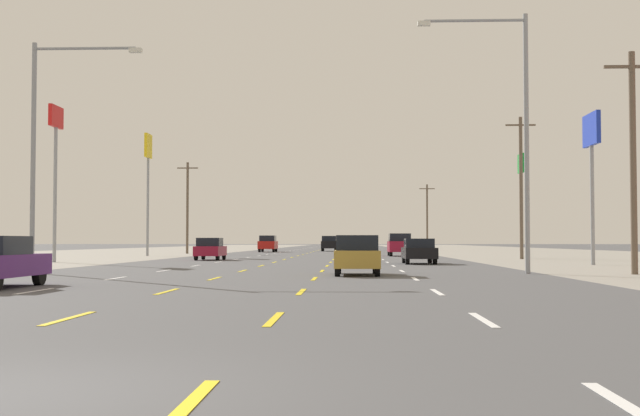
% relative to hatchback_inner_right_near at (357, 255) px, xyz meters
% --- Properties ---
extents(ground_plane, '(572.00, 572.00, 0.00)m').
position_rel_hatchback_inner_right_near_xyz_m(ground_plane, '(-3.26, 40.71, -0.78)').
color(ground_plane, '#4C4C4F').
extents(lot_apron_left, '(28.00, 440.00, 0.01)m').
position_rel_hatchback_inner_right_near_xyz_m(lot_apron_left, '(-28.01, 40.71, -0.78)').
color(lot_apron_left, gray).
rests_on(lot_apron_left, ground).
extents(lot_apron_right, '(28.00, 440.00, 0.01)m').
position_rel_hatchback_inner_right_near_xyz_m(lot_apron_right, '(21.49, 40.71, -0.78)').
color(lot_apron_right, gray).
rests_on(lot_apron_right, ground).
extents(lane_markings, '(10.64, 227.60, 0.01)m').
position_rel_hatchback_inner_right_near_xyz_m(lane_markings, '(-3.26, 79.21, -0.78)').
color(lane_markings, white).
rests_on(lane_markings, ground).
extents(hatchback_inner_right_near, '(1.72, 3.90, 1.54)m').
position_rel_hatchback_inner_right_near_xyz_m(hatchback_inner_right_near, '(0.00, 0.00, 0.00)').
color(hatchback_inner_right_near, '#B28C33').
rests_on(hatchback_inner_right_near, ground).
extents(sedan_far_right_mid, '(1.80, 4.50, 1.46)m').
position_rel_hatchback_inner_right_near_xyz_m(sedan_far_right_mid, '(3.69, 16.16, -0.03)').
color(sedan_far_right_mid, black).
rests_on(sedan_far_right_mid, ground).
extents(hatchback_far_left_midfar, '(1.72, 3.90, 1.54)m').
position_rel_hatchback_inner_right_near_xyz_m(hatchback_far_left_midfar, '(-10.05, 25.19, 0.00)').
color(hatchback_far_left_midfar, maroon).
rests_on(hatchback_far_left_midfar, ground).
extents(suv_far_right_far, '(1.98, 4.90, 1.98)m').
position_rel_hatchback_inner_right_near_xyz_m(suv_far_right_far, '(3.99, 41.08, 0.24)').
color(suv_far_right_far, maroon).
rests_on(suv_far_right_far, ground).
extents(sedan_inner_right_farther, '(1.80, 4.50, 1.46)m').
position_rel_hatchback_inner_right_near_xyz_m(sedan_inner_right_farther, '(0.15, 61.98, -0.03)').
color(sedan_inner_right_farther, silver).
rests_on(sedan_inner_right_farther, ground).
extents(suv_far_left_farthest, '(1.98, 4.90, 1.98)m').
position_rel_hatchback_inner_right_near_xyz_m(suv_far_left_farthest, '(-10.33, 67.70, 0.24)').
color(suv_far_left_farthest, red).
rests_on(suv_far_left_farthest, ground).
extents(suv_center_turn_distant_a, '(1.98, 4.90, 1.98)m').
position_rel_hatchback_inner_right_near_xyz_m(suv_center_turn_distant_a, '(-3.15, 75.57, 0.24)').
color(suv_center_turn_distant_a, black).
rests_on(suv_center_turn_distant_a, ground).
extents(hatchback_inner_right_distant_b, '(1.72, 3.90, 1.54)m').
position_rel_hatchback_inner_right_near_xyz_m(hatchback_inner_right_distant_b, '(0.45, 96.22, 0.00)').
color(hatchback_inner_right_distant_b, '#4C196B').
rests_on(hatchback_inner_right_distant_b, ground).
extents(pole_sign_left_row_1, '(0.24, 2.07, 9.75)m').
position_rel_hatchback_inner_right_near_xyz_m(pole_sign_left_row_1, '(-18.65, 18.59, 6.44)').
color(pole_sign_left_row_1, gray).
rests_on(pole_sign_left_row_1, ground).
extents(pole_sign_left_row_2, '(0.24, 1.98, 10.86)m').
position_rel_hatchback_inner_right_near_xyz_m(pole_sign_left_row_2, '(-18.33, 40.81, 7.41)').
color(pole_sign_left_row_2, gray).
rests_on(pole_sign_left_row_2, ground).
extents(pole_sign_right_row_1, '(0.24, 2.75, 8.42)m').
position_rel_hatchback_inner_right_near_xyz_m(pole_sign_right_row_1, '(13.12, 14.22, 5.84)').
color(pole_sign_right_row_1, gray).
rests_on(pole_sign_right_row_1, ground).
extents(pole_sign_right_row_2, '(0.24, 1.73, 8.13)m').
position_rel_hatchback_inner_right_near_xyz_m(pole_sign_right_row_2, '(13.03, 32.98, 5.21)').
color(pole_sign_right_row_2, gray).
rests_on(pole_sign_right_row_2, ground).
extents(streetlight_left_row_0, '(4.61, 0.26, 9.58)m').
position_rel_hatchback_inner_right_near_xyz_m(streetlight_left_row_0, '(-12.91, 1.55, 4.83)').
color(streetlight_left_row_0, gray).
rests_on(streetlight_left_row_0, ground).
extents(streetlight_right_row_0, '(4.49, 0.26, 10.58)m').
position_rel_hatchback_inner_right_near_xyz_m(streetlight_right_row_0, '(6.45, 1.55, 5.34)').
color(streetlight_right_row_0, gray).
rests_on(streetlight_right_row_0, ground).
extents(utility_pole_right_row_0, '(2.20, 0.26, 8.87)m').
position_rel_hatchback_inner_right_near_xyz_m(utility_pole_right_row_0, '(10.96, 1.01, 3.84)').
color(utility_pole_right_row_0, brown).
rests_on(utility_pole_right_row_0, ground).
extents(utility_pole_right_row_1, '(2.20, 0.26, 10.44)m').
position_rel_hatchback_inner_right_near_xyz_m(utility_pole_right_row_1, '(12.20, 29.00, 4.64)').
color(utility_pole_right_row_1, brown).
rests_on(utility_pole_right_row_1, ground).
extents(utility_pole_left_row_2, '(2.20, 0.26, 9.58)m').
position_rel_hatchback_inner_right_near_xyz_m(utility_pole_left_row_2, '(-17.44, 54.11, 4.20)').
color(utility_pole_left_row_2, brown).
rests_on(utility_pole_left_row_2, ground).
extents(utility_pole_right_row_3, '(2.20, 0.26, 9.29)m').
position_rel_hatchback_inner_right_near_xyz_m(utility_pole_right_row_3, '(10.39, 85.09, 4.06)').
color(utility_pole_right_row_3, brown).
rests_on(utility_pole_right_row_3, ground).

